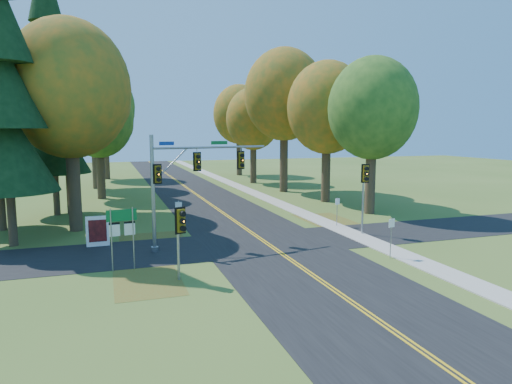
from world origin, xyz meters
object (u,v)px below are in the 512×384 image
object	(u,v)px
route_sign_cluster	(122,226)
info_kiosk	(98,231)
traffic_mast	(184,176)
east_signal_pole	(365,181)

from	to	relation	value
route_sign_cluster	info_kiosk	world-z (taller)	route_sign_cluster
route_sign_cluster	traffic_mast	bearing A→B (deg)	35.54
route_sign_cluster	east_signal_pole	bearing A→B (deg)	4.08
traffic_mast	info_kiosk	xyz separation A→B (m)	(-4.83, 2.01, -3.33)
route_sign_cluster	info_kiosk	distance (m)	5.59
route_sign_cluster	info_kiosk	bearing A→B (deg)	96.22
info_kiosk	traffic_mast	bearing A→B (deg)	-23.90
traffic_mast	east_signal_pole	size ratio (longest dim) A/B	1.53
traffic_mast	info_kiosk	bearing A→B (deg)	147.64
traffic_mast	route_sign_cluster	distance (m)	5.28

